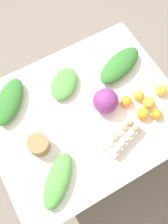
% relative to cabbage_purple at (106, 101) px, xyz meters
% --- Properties ---
extents(ground_plane, '(8.00, 8.00, 0.00)m').
position_rel_cabbage_purple_xyz_m(ground_plane, '(0.15, -0.02, -0.82)').
color(ground_plane, '#70665B').
extents(dining_table, '(1.27, 1.03, 0.74)m').
position_rel_cabbage_purple_xyz_m(dining_table, '(0.15, -0.02, -0.17)').
color(dining_table, silver).
rests_on(dining_table, ground_plane).
extents(cabbage_purple, '(0.17, 0.17, 0.17)m').
position_rel_cabbage_purple_xyz_m(cabbage_purple, '(0.00, 0.00, 0.00)').
color(cabbage_purple, '#7A2D75').
rests_on(cabbage_purple, dining_table).
extents(egg_carton, '(0.29, 0.18, 0.09)m').
position_rel_cabbage_purple_xyz_m(egg_carton, '(0.02, 0.24, -0.04)').
color(egg_carton, beige).
rests_on(egg_carton, dining_table).
extents(paper_bag, '(0.13, 0.13, 0.10)m').
position_rel_cabbage_purple_xyz_m(paper_bag, '(0.49, 0.04, -0.03)').
color(paper_bag, olive).
rests_on(paper_bag, dining_table).
extents(greens_bunch_chard, '(0.30, 0.29, 0.07)m').
position_rel_cabbage_purple_xyz_m(greens_bunch_chard, '(0.16, -0.26, -0.05)').
color(greens_bunch_chard, '#4C933D').
rests_on(greens_bunch_chard, dining_table).
extents(greens_bunch_beet_tops, '(0.34, 0.33, 0.08)m').
position_rel_cabbage_purple_xyz_m(greens_bunch_beet_tops, '(0.49, 0.28, -0.04)').
color(greens_bunch_beet_tops, '#4C933D').
rests_on(greens_bunch_beet_tops, dining_table).
extents(greens_bunch_scallion, '(0.40, 0.27, 0.10)m').
position_rel_cabbage_purple_xyz_m(greens_bunch_scallion, '(-0.24, -0.20, -0.03)').
color(greens_bunch_scallion, '#2D6B28').
rests_on(greens_bunch_scallion, dining_table).
extents(greens_bunch_kale, '(0.35, 0.36, 0.09)m').
position_rel_cabbage_purple_xyz_m(greens_bunch_kale, '(0.54, -0.32, -0.04)').
color(greens_bunch_kale, '#2D6B28').
rests_on(greens_bunch_kale, dining_table).
extents(orange_0, '(0.08, 0.08, 0.08)m').
position_rel_cabbage_purple_xyz_m(orange_0, '(-0.25, 0.13, -0.04)').
color(orange_0, '#F9A833').
rests_on(orange_0, dining_table).
extents(orange_1, '(0.08, 0.08, 0.08)m').
position_rel_cabbage_purple_xyz_m(orange_1, '(-0.17, 0.18, -0.04)').
color(orange_1, orange).
rests_on(orange_1, dining_table).
extents(orange_2, '(0.08, 0.08, 0.08)m').
position_rel_cabbage_purple_xyz_m(orange_2, '(-0.38, 0.10, -0.04)').
color(orange_2, '#F9A833').
rests_on(orange_2, dining_table).
extents(orange_3, '(0.07, 0.07, 0.07)m').
position_rel_cabbage_purple_xyz_m(orange_3, '(-0.13, 0.05, -0.05)').
color(orange_3, orange).
rests_on(orange_3, dining_table).
extents(orange_4, '(0.07, 0.07, 0.07)m').
position_rel_cabbage_purple_xyz_m(orange_4, '(-0.25, 0.23, -0.05)').
color(orange_4, orange).
rests_on(orange_4, dining_table).
extents(orange_5, '(0.07, 0.07, 0.07)m').
position_rel_cabbage_purple_xyz_m(orange_5, '(-0.23, 0.06, -0.05)').
color(orange_5, orange).
rests_on(orange_5, dining_table).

